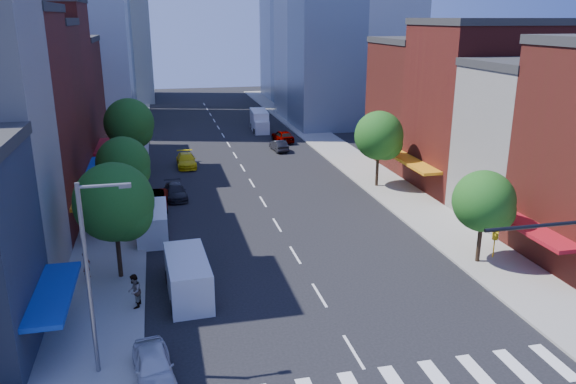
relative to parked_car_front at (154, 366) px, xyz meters
The scene contains 27 objects.
ground 9.53m from the parked_car_front, ahead, with size 220.00×220.00×0.00m, color black.
sidewalk_left 40.19m from the parked_car_front, 94.28° to the left, with size 5.00×120.00×0.15m, color gray.
sidewalk_right 45.72m from the parked_car_front, 61.23° to the left, with size 5.00×120.00×0.15m, color gray.
bldg_left_3 31.99m from the parked_car_front, 111.58° to the left, with size 12.00×8.00×15.00m, color #541E15.
bldg_left_4 40.05m from the parked_car_front, 107.02° to the left, with size 12.00×9.00×17.00m, color #5C1915.
bldg_left_5 48.80m from the parked_car_front, 103.73° to the left, with size 12.00×10.00×13.00m, color #541E15.
bldg_right_1 34.43m from the parked_car_front, 26.29° to the left, with size 12.00×8.00×12.00m, color #B7B2A9.
bldg_right_2 39.44m from the parked_car_front, 38.28° to the left, with size 12.00×10.00×15.00m, color #5C1915.
bldg_right_3 46.09m from the parked_car_front, 48.16° to the left, with size 12.00×10.00×13.00m, color #541E15.
streetlight 5.22m from the parked_car_front, 155.10° to the left, with size 2.25×0.25×9.00m.
tree_left_near 11.90m from the parked_car_front, 99.54° to the left, with size 4.80×4.80×7.30m.
tree_left_mid 22.40m from the parked_car_front, 94.80° to the left, with size 4.20×4.20×6.65m.
tree_left_far 36.32m from the parked_car_front, 92.94° to the left, with size 5.00×5.00×7.75m.
tree_right_near 22.88m from the parked_car_front, 20.70° to the left, with size 4.00×4.00×6.20m.
tree_right_far 33.77m from the parked_car_front, 50.86° to the left, with size 4.60×4.60×7.20m.
parked_car_front is the anchor object (origin of this frame).
parked_car_second 10.29m from the parked_car_front, 78.80° to the left, with size 1.59×4.57×1.50m, color black.
parked_car_third 24.27m from the parked_car_front, 90.00° to the left, with size 2.50×5.42×1.50m, color #999999.
parked_car_rear 26.92m from the parked_car_front, 85.74° to the left, with size 1.78×4.39×1.27m, color black.
cargo_van_near 7.89m from the parked_car_front, 75.22° to the left, with size 2.57×5.82×2.43m.
cargo_van_far 17.54m from the parked_car_front, 90.00° to the left, with size 2.23×5.42×2.31m.
taxi 38.18m from the parked_car_front, 84.60° to the left, with size 2.01×4.95×1.44m, color yellow.
traffic_car_oncoming 45.74m from the parked_car_front, 70.78° to the left, with size 1.42×4.07×1.34m, color black.
traffic_car_far 50.83m from the parked_car_front, 70.92° to the left, with size 1.87×4.66×1.59m, color #999999.
box_truck 58.18m from the parked_car_front, 75.01° to the left, with size 2.61×7.27×2.88m.
pedestrian_near 11.93m from the parked_car_front, 109.50° to the left, with size 0.63×0.42×1.73m, color #999999.
pedestrian_far 6.90m from the parked_car_front, 98.35° to the left, with size 0.95×0.74×1.95m, color #999999.
Camera 1 is at (-8.53, -22.53, 15.66)m, focal length 35.00 mm.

